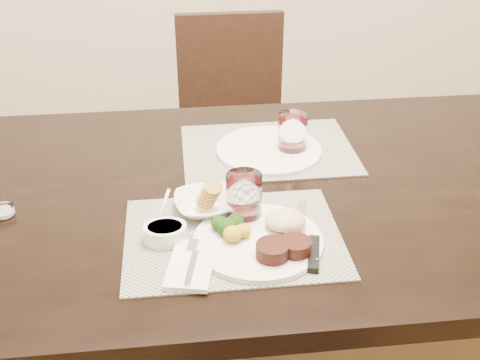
{
  "coord_description": "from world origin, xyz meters",
  "views": [
    {
      "loc": [
        -0.22,
        -1.25,
        1.51
      ],
      "look_at": [
        -0.09,
        -0.08,
        0.82
      ],
      "focal_mm": 45.0,
      "sensor_mm": 36.0,
      "label": 1
    }
  ],
  "objects": [
    {
      "name": "dining_table",
      "position": [
        0.0,
        0.0,
        0.67
      ],
      "size": [
        2.0,
        1.0,
        0.75
      ],
      "color": "black",
      "rests_on": "ground"
    },
    {
      "name": "chair_far",
      "position": [
        0.0,
        0.93,
        0.5
      ],
      "size": [
        0.42,
        0.42,
        0.9
      ],
      "color": "black",
      "rests_on": "ground"
    },
    {
      "name": "placemat_near",
      "position": [
        -0.12,
        -0.21,
        0.75
      ],
      "size": [
        0.46,
        0.34,
        0.0
      ],
      "primitive_type": "cube",
      "color": "gray",
      "rests_on": "dining_table"
    },
    {
      "name": "placemat_far",
      "position": [
        0.02,
        0.19,
        0.75
      ],
      "size": [
        0.46,
        0.34,
        0.0
      ],
      "primitive_type": "cube",
      "color": "gray",
      "rests_on": "dining_table"
    },
    {
      "name": "dinner_plate",
      "position": [
        -0.06,
        -0.24,
        0.77
      ],
      "size": [
        0.27,
        0.27,
        0.05
      ],
      "rotation": [
        0.0,
        0.0,
        -0.35
      ],
      "color": "silver",
      "rests_on": "placemat_near"
    },
    {
      "name": "napkin_fork",
      "position": [
        -0.21,
        -0.3,
        0.76
      ],
      "size": [
        0.12,
        0.17,
        0.02
      ],
      "rotation": [
        0.0,
        0.0,
        -0.21
      ],
      "color": "white",
      "rests_on": "placemat_near"
    },
    {
      "name": "steak_knife",
      "position": [
        0.04,
        -0.26,
        0.76
      ],
      "size": [
        0.06,
        0.26,
        0.01
      ],
      "rotation": [
        0.0,
        0.0,
        -0.24
      ],
      "color": "silver",
      "rests_on": "placemat_near"
    },
    {
      "name": "cracker_bowl",
      "position": [
        -0.17,
        -0.1,
        0.77
      ],
      "size": [
        0.16,
        0.16,
        0.06
      ],
      "rotation": [
        0.0,
        0.0,
        0.13
      ],
      "color": "silver",
      "rests_on": "placemat_near"
    },
    {
      "name": "sauce_ramekin",
      "position": [
        -0.26,
        -0.2,
        0.77
      ],
      "size": [
        0.09,
        0.14,
        0.07
      ],
      "rotation": [
        0.0,
        0.0,
        -0.44
      ],
      "color": "silver",
      "rests_on": "placemat_near"
    },
    {
      "name": "wine_glass_near",
      "position": [
        -0.09,
        -0.14,
        0.8
      ],
      "size": [
        0.08,
        0.08,
        0.11
      ],
      "rotation": [
        0.0,
        0.0,
        -0.32
      ],
      "color": "white",
      "rests_on": "placemat_near"
    },
    {
      "name": "far_plate",
      "position": [
        0.02,
        0.17,
        0.76
      ],
      "size": [
        0.28,
        0.28,
        0.01
      ],
      "primitive_type": "cylinder",
      "color": "silver",
      "rests_on": "placemat_far"
    },
    {
      "name": "wine_glass_far",
      "position": [
        0.08,
        0.16,
        0.8
      ],
      "size": [
        0.08,
        0.08,
        0.11
      ],
      "rotation": [
        0.0,
        0.0,
        0.29
      ],
      "color": "white",
      "rests_on": "placemat_far"
    },
    {
      "name": "salt_cellar",
      "position": [
        -0.62,
        -0.06,
        0.76
      ],
      "size": [
        0.05,
        0.05,
        0.02
      ],
      "rotation": [
        0.0,
        0.0,
        0.36
      ],
      "color": "white",
      "rests_on": "dining_table"
    }
  ]
}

